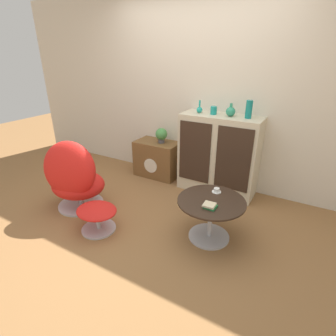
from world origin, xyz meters
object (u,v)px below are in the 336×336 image
object	(u,v)px
vase_inner_left	(214,110)
vase_inner_right	(231,111)
sideboard	(218,155)
vase_rightmost	(249,109)
teacup	(217,191)
vase_leftmost	(199,109)
potted_plant	(161,135)
coffee_table	(211,213)
egg_chair	(74,178)
ottoman	(97,213)
tv_console	(157,159)
book_stack	(210,206)

from	to	relation	value
vase_inner_left	vase_inner_right	world-z (taller)	vase_inner_right
sideboard	vase_rightmost	world-z (taller)	vase_rightmost
vase_inner_left	teacup	distance (m)	1.14
vase_leftmost	potted_plant	world-z (taller)	vase_leftmost
coffee_table	vase_inner_right	bearing A→B (deg)	100.93
egg_chair	ottoman	distance (m)	0.61
ottoman	teacup	bearing A→B (deg)	31.71
vase_rightmost	potted_plant	distance (m)	1.32
teacup	potted_plant	bearing A→B (deg)	144.40
egg_chair	potted_plant	world-z (taller)	egg_chair
sideboard	teacup	distance (m)	0.89
sideboard	teacup	xyz separation A→B (m)	(0.29, -0.84, -0.07)
tv_console	ottoman	distance (m)	1.53
sideboard	vase_leftmost	world-z (taller)	vase_leftmost
vase_leftmost	book_stack	xyz separation A→B (m)	(0.65, -1.16, -0.64)
egg_chair	vase_inner_right	world-z (taller)	vase_inner_right
tv_console	vase_rightmost	bearing A→B (deg)	-0.44
egg_chair	vase_inner_left	xyz separation A→B (m)	(1.22, 1.30, 0.70)
ottoman	vase_leftmost	xyz separation A→B (m)	(0.49, 1.51, 0.90)
egg_chair	sideboard	bearing A→B (deg)	44.34
tv_console	ottoman	world-z (taller)	tv_console
coffee_table	vase_inner_right	size ratio (longest dim) A/B	4.29
tv_console	book_stack	xyz separation A→B (m)	(1.32, -1.17, 0.19)
vase_inner_right	egg_chair	bearing A→B (deg)	-137.80
coffee_table	vase_inner_right	world-z (taller)	vase_inner_right
tv_console	vase_leftmost	size ratio (longest dim) A/B	4.16
coffee_table	ottoman	bearing A→B (deg)	-156.29
vase_inner_right	book_stack	world-z (taller)	vase_inner_right
potted_plant	sideboard	bearing A→B (deg)	-0.93
book_stack	egg_chair	bearing A→B (deg)	-174.97
coffee_table	vase_inner_left	distance (m)	1.37
book_stack	vase_leftmost	bearing A→B (deg)	119.19
vase_leftmost	vase_inner_left	xyz separation A→B (m)	(0.20, -0.00, 0.01)
vase_inner_left	book_stack	xyz separation A→B (m)	(0.45, -1.16, -0.65)
vase_rightmost	tv_console	bearing A→B (deg)	179.56
sideboard	vase_inner_left	distance (m)	0.59
ottoman	coffee_table	xyz separation A→B (m)	(1.10, 0.48, 0.10)
coffee_table	teacup	bearing A→B (deg)	95.26
ottoman	potted_plant	xyz separation A→B (m)	(-0.11, 1.52, 0.47)
egg_chair	book_stack	size ratio (longest dim) A/B	7.22
coffee_table	vase_inner_right	xyz separation A→B (m)	(-0.20, 1.03, 0.82)
ottoman	coffee_table	distance (m)	1.21
vase_inner_left	book_stack	distance (m)	1.40
ottoman	book_stack	bearing A→B (deg)	17.32
vase_leftmost	vase_inner_right	world-z (taller)	vase_leftmost
coffee_table	potted_plant	size ratio (longest dim) A/B	3.06
vase_inner_right	teacup	bearing A→B (deg)	-77.84
vase_inner_left	vase_rightmost	bearing A→B (deg)	0.00
sideboard	ottoman	xyz separation A→B (m)	(-0.79, -1.51, -0.33)
sideboard	teacup	size ratio (longest dim) A/B	10.88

